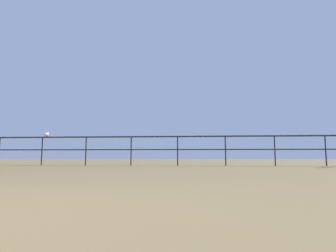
# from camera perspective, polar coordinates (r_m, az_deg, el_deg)

# --- Properties ---
(pier_railing) EXTENTS (19.12, 0.05, 1.09)m
(pier_railing) POSITION_cam_1_polar(r_m,az_deg,el_deg) (10.17, -2.89, -3.75)
(pier_railing) COLOR #262622
(pier_railing) RESTS_ON ground_plane
(seagull_on_rail) EXTENTS (0.20, 0.41, 0.19)m
(seagull_on_rail) POSITION_cam_1_polar(r_m,az_deg,el_deg) (11.55, -23.95, -1.62)
(seagull_on_rail) COLOR silver
(seagull_on_rail) RESTS_ON pier_railing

